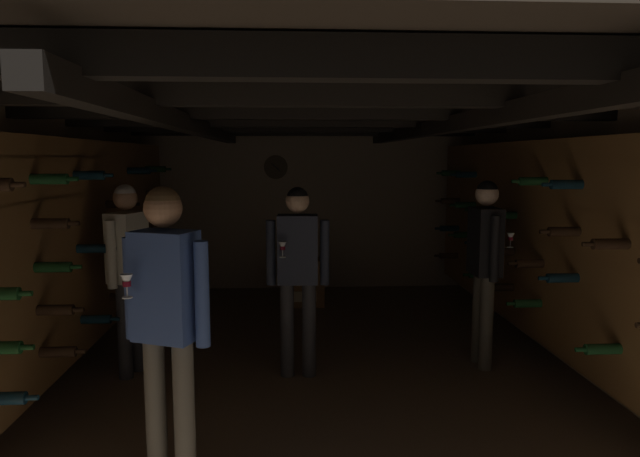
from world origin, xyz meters
name	(u,v)px	position (x,y,z in m)	size (l,w,h in m)	color
ground_plane	(317,367)	(0.00, 0.00, 0.00)	(8.40, 8.40, 0.00)	#7A6651
room_shell	(315,208)	(0.00, 0.27, 1.43)	(4.72, 6.52, 2.41)	gray
wine_crate_stack	(304,282)	(-0.05, 2.21, 0.30)	(0.52, 0.35, 0.60)	brown
display_bottle	(305,248)	(-0.03, 2.27, 0.74)	(0.08, 0.08, 0.35)	#0F2838
person_host_center	(298,263)	(-0.17, -0.18, 1.00)	(0.54, 0.33, 1.65)	#2D2D33
person_guest_near_left	(166,307)	(-0.94, -1.80, 1.06)	(0.51, 0.33, 1.74)	#4C473D
person_guest_mid_right	(485,255)	(1.51, -0.03, 1.03)	(0.33, 0.54, 1.69)	#4C473D
person_guest_mid_left	(128,261)	(-1.63, -0.06, 1.01)	(0.33, 0.52, 1.67)	#2D2D33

